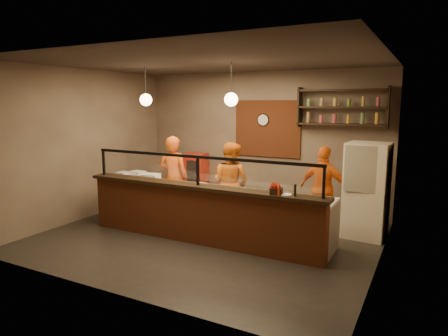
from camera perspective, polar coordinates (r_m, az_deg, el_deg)
The scene contains 29 objects.
floor at distance 7.60m, azimuth -2.46°, elevation -9.86°, with size 6.00×6.00×0.00m, color black.
ceiling at distance 7.21m, azimuth -2.64°, elevation 14.92°, with size 6.00×6.00×0.00m, color #3B332D.
wall_back at distance 9.46m, azimuth 5.12°, elevation 3.86°, with size 6.00×6.00×0.00m, color #7B6B5A.
wall_left at distance 9.11m, azimuth -19.09°, elevation 3.17°, with size 5.00×5.00×0.00m, color #7B6B5A.
wall_right at distance 6.29m, azimuth 21.78°, elevation 0.47°, with size 5.00×5.00×0.00m, color #7B6B5A.
wall_front at distance 5.25m, azimuth -16.42°, elevation -0.88°, with size 6.00×6.00×0.00m, color #7B6B5A.
brick_patch at distance 9.34m, azimuth 6.21°, elevation 5.61°, with size 1.60×0.04×1.30m, color brown.
service_counter at distance 7.20m, azimuth -3.69°, elevation -6.78°, with size 4.60×0.25×1.00m, color brown.
counter_ledge at distance 7.07m, azimuth -3.74°, elevation -2.65°, with size 4.70×0.37×0.06m, color black.
worktop_cabinet at distance 7.64m, azimuth -1.72°, elevation -6.41°, with size 4.60×0.75×0.85m, color gray.
worktop at distance 7.53m, azimuth -1.74°, elevation -3.11°, with size 4.60×0.75×0.05m, color silver.
sneeze_guard at distance 7.01m, azimuth -3.77°, elevation 0.07°, with size 4.50×0.05×0.52m.
wall_shelving at distance 8.69m, azimuth 16.49°, elevation 8.32°, with size 1.84×0.28×0.85m.
wall_clock at distance 9.35m, azimuth 5.64°, elevation 6.86°, with size 0.30×0.30×0.04m, color black.
pendant_left at distance 8.19m, azimuth -11.10°, elevation 9.55°, with size 0.24×0.24×0.77m.
pendant_right at distance 7.16m, azimuth 1.02°, elevation 9.78°, with size 0.24×0.24×0.77m.
cook_left at distance 8.71m, azimuth -7.21°, elevation -1.32°, with size 0.66×0.43×1.80m, color #E15615.
cook_mid at distance 8.26m, azimuth 0.98°, elevation -2.16°, with size 0.83×0.65×1.70m, color orange.
cook_right at distance 8.03m, azimuth 14.05°, elevation -2.89°, with size 0.98×0.41×1.67m, color orange.
fridge at distance 7.86m, azimuth 19.70°, elevation -3.03°, with size 0.74×0.69×1.78m, color beige.
red_cooler at distance 10.01m, azimuth -4.11°, elevation -1.48°, with size 0.53×0.49×1.25m, color #B6160C.
pizza_dough at distance 7.84m, azimuth -4.04°, elevation -2.39°, with size 0.50×0.50×0.01m, color beige.
prep_tub_a at distance 8.73m, azimuth -14.19°, elevation -1.02°, with size 0.28×0.23×0.14m, color silver.
prep_tub_b at distance 8.68m, azimuth -12.26°, elevation -0.96°, with size 0.31×0.25×0.16m, color silver.
prep_tub_c at distance 8.21m, azimuth -10.47°, elevation -1.43°, with size 0.34×0.28×0.17m, color white.
rolling_pin at distance 8.55m, azimuth -10.83°, elevation -1.37°, with size 0.07×0.07×0.39m, color yellow.
condiment_caddy at distance 6.38m, azimuth 7.46°, elevation -3.29°, with size 0.19×0.15×0.10m, color black.
pepper_mill at distance 6.29m, azimuth 10.11°, elevation -3.13°, with size 0.04×0.04×0.19m, color black.
small_plate at distance 6.36m, azimuth 8.79°, elevation -3.77°, with size 0.19×0.19×0.01m, color white.
Camera 1 is at (3.62, -6.20, 2.50)m, focal length 32.00 mm.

